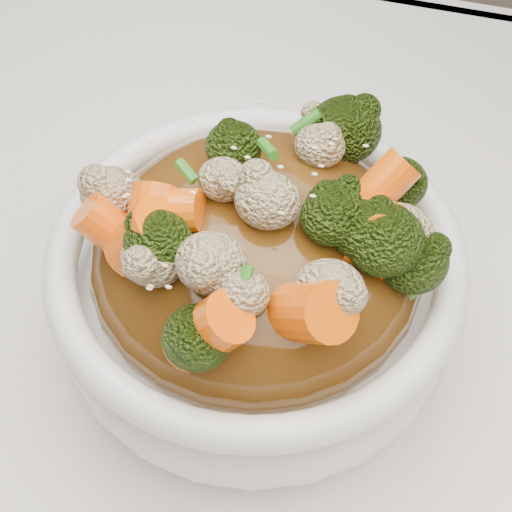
% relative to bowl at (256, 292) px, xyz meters
% --- Properties ---
extents(tablecloth, '(1.20, 0.80, 0.04)m').
position_rel_bowl_xyz_m(tablecloth, '(0.03, -0.01, -0.07)').
color(tablecloth, white).
rests_on(tablecloth, dining_table).
extents(bowl, '(0.27, 0.27, 0.09)m').
position_rel_bowl_xyz_m(bowl, '(0.00, 0.00, 0.00)').
color(bowl, white).
rests_on(bowl, tablecloth).
extents(sauce_base, '(0.22, 0.22, 0.10)m').
position_rel_bowl_xyz_m(sauce_base, '(0.00, -0.00, 0.03)').
color(sauce_base, '#502E0D').
rests_on(sauce_base, bowl).
extents(carrots, '(0.22, 0.22, 0.05)m').
position_rel_bowl_xyz_m(carrots, '(0.00, -0.00, 0.10)').
color(carrots, '#FF6308').
rests_on(carrots, sauce_base).
extents(broccoli, '(0.22, 0.22, 0.05)m').
position_rel_bowl_xyz_m(broccoli, '(0.00, -0.00, 0.10)').
color(broccoli, black).
rests_on(broccoli, sauce_base).
extents(cauliflower, '(0.22, 0.22, 0.04)m').
position_rel_bowl_xyz_m(cauliflower, '(0.00, -0.00, 0.10)').
color(cauliflower, '#CEBA8D').
rests_on(cauliflower, sauce_base).
extents(scallions, '(0.16, 0.16, 0.02)m').
position_rel_bowl_xyz_m(scallions, '(0.00, -0.00, 0.10)').
color(scallions, '#29741A').
rests_on(scallions, sauce_base).
extents(sesame_seeds, '(0.20, 0.20, 0.01)m').
position_rel_bowl_xyz_m(sesame_seeds, '(0.00, -0.00, 0.10)').
color(sesame_seeds, beige).
rests_on(sesame_seeds, sauce_base).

